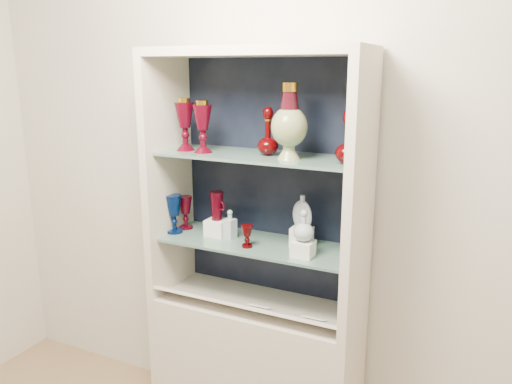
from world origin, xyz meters
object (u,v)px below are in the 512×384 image
at_px(ruby_decanter_a, 268,128).
at_px(flat_flask, 302,211).
at_px(pedestal_lamp_right, 203,127).
at_px(clear_square_bottle, 230,224).
at_px(enamel_urn, 289,121).
at_px(cameo_medallion, 357,214).
at_px(cobalt_goblet, 174,214).
at_px(ruby_goblet_small, 247,236).
at_px(ruby_pitcher, 217,206).
at_px(pedestal_lamp_left, 185,124).
at_px(clear_round_decanter, 304,226).
at_px(ruby_decanter_b, 348,135).
at_px(lidded_bowl, 357,149).
at_px(ruby_goblet_tall, 186,212).

bearing_deg(ruby_decanter_a, flat_flask, 13.21).
height_order(pedestal_lamp_right, clear_square_bottle, pedestal_lamp_right).
relative_size(enamel_urn, cameo_medallion, 2.37).
height_order(pedestal_lamp_right, cobalt_goblet, pedestal_lamp_right).
xyz_separation_m(cobalt_goblet, ruby_goblet_small, (0.42, -0.03, -0.04)).
bearing_deg(cobalt_goblet, ruby_pitcher, 14.25).
height_order(pedestal_lamp_left, clear_round_decanter, pedestal_lamp_left).
bearing_deg(flat_flask, pedestal_lamp_right, -146.49).
relative_size(enamel_urn, cobalt_goblet, 1.67).
xyz_separation_m(pedestal_lamp_right, flat_flask, (0.46, 0.10, -0.37)).
relative_size(pedestal_lamp_right, ruby_goblet_small, 2.28).
bearing_deg(cobalt_goblet, flat_flask, 7.90).
xyz_separation_m(enamel_urn, cameo_medallion, (0.27, 0.15, -0.41)).
height_order(enamel_urn, cameo_medallion, enamel_urn).
distance_m(pedestal_lamp_left, ruby_decanter_b, 0.79).
bearing_deg(clear_round_decanter, cameo_medallion, 45.59).
relative_size(enamel_urn, ruby_goblet_small, 3.09).
bearing_deg(pedestal_lamp_left, clear_round_decanter, -3.65).
height_order(cobalt_goblet, ruby_goblet_small, cobalt_goblet).
height_order(pedestal_lamp_right, ruby_pitcher, pedestal_lamp_right).
bearing_deg(clear_square_bottle, ruby_goblet_small, -29.26).
xyz_separation_m(cobalt_goblet, flat_flask, (0.64, 0.09, 0.07)).
bearing_deg(enamel_urn, ruby_decanter_b, -0.63).
xyz_separation_m(lidded_bowl, ruby_goblet_tall, (-0.86, -0.02, -0.39)).
xyz_separation_m(enamel_urn, flat_flask, (0.04, 0.09, -0.41)).
bearing_deg(flat_flask, clear_square_bottle, -150.42).
bearing_deg(cobalt_goblet, lidded_bowl, 6.43).
bearing_deg(lidded_bowl, ruby_decanter_a, -173.24).
bearing_deg(cameo_medallion, clear_round_decanter, -115.70).
relative_size(pedestal_lamp_right, flat_flask, 1.52).
distance_m(lidded_bowl, flat_flask, 0.38).
bearing_deg(ruby_goblet_tall, clear_square_bottle, -8.14).
relative_size(ruby_goblet_small, cameo_medallion, 0.77).
distance_m(ruby_decanter_b, ruby_goblet_tall, 0.97).
xyz_separation_m(ruby_decanter_b, lidded_bowl, (0.01, 0.10, -0.07)).
bearing_deg(cobalt_goblet, enamel_urn, 0.26).
bearing_deg(ruby_goblet_tall, ruby_decanter_b, -5.32).
distance_m(pedestal_lamp_left, lidded_bowl, 0.81).
height_order(ruby_pitcher, cameo_medallion, cameo_medallion).
bearing_deg(ruby_goblet_tall, lidded_bowl, 1.33).
distance_m(ruby_goblet_small, clear_round_decanter, 0.29).
bearing_deg(cameo_medallion, lidded_bowl, -71.30).
relative_size(pedestal_lamp_left, lidded_bowl, 2.44).
bearing_deg(clear_round_decanter, ruby_goblet_tall, 170.83).
distance_m(lidded_bowl, ruby_goblet_small, 0.63).
distance_m(ruby_decanter_b, flat_flask, 0.44).
bearing_deg(ruby_goblet_tall, ruby_decanter_a, -3.23).
height_order(pedestal_lamp_right, lidded_bowl, pedestal_lamp_right).
bearing_deg(ruby_decanter_a, ruby_goblet_tall, 176.77).
bearing_deg(pedestal_lamp_left, ruby_decanter_b, -0.65).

